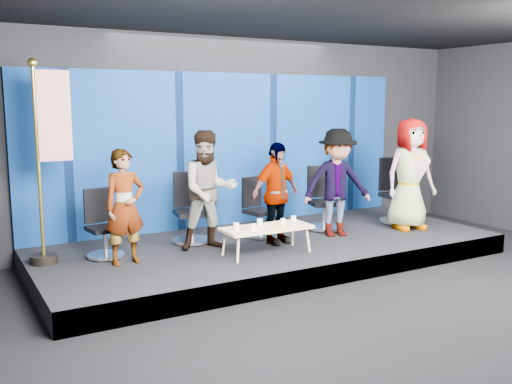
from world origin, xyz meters
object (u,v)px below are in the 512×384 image
(flag_stand, at_px, (49,157))
(panelist_b, at_px, (209,190))
(panelist_d, at_px, (337,183))
(chair_c, at_px, (259,217))
(panelist_e, at_px, (410,174))
(mug_e, at_px, (293,219))
(panelist_c, at_px, (276,193))
(coffee_table, at_px, (267,229))
(chair_a, at_px, (103,235))
(panelist_a, at_px, (125,207))
(chair_d, at_px, (323,209))
(mug_c, at_px, (260,222))
(chair_e, at_px, (396,202))
(mug_d, at_px, (283,222))
(mug_b, at_px, (253,227))
(chair_b, at_px, (191,220))
(mug_a, at_px, (236,226))

(flag_stand, bearing_deg, panelist_b, -10.30)
(panelist_b, height_order, panelist_d, panelist_b)
(chair_c, relative_size, panelist_e, 0.51)
(panelist_e, bearing_deg, flag_stand, 179.41)
(mug_e, bearing_deg, panelist_d, 16.86)
(panelist_c, distance_m, panelist_d, 1.10)
(coffee_table, bearing_deg, chair_a, 154.26)
(panelist_d, bearing_deg, panelist_a, -166.35)
(chair_d, bearing_deg, mug_c, -139.30)
(coffee_table, xyz_separation_m, mug_c, (-0.05, 0.11, 0.08))
(panelist_d, distance_m, chair_e, 1.63)
(mug_d, bearing_deg, coffee_table, 177.57)
(chair_a, xyz_separation_m, mug_c, (1.98, -0.87, 0.13))
(chair_e, relative_size, flag_stand, 0.43)
(panelist_e, bearing_deg, panelist_b, -179.57)
(chair_e, xyz_separation_m, coffee_table, (-3.07, -0.68, -0.02))
(mug_b, height_order, mug_d, mug_d)
(chair_b, height_order, mug_b, chair_b)
(chair_d, relative_size, mug_e, 12.28)
(mug_d, bearing_deg, mug_a, 176.83)
(chair_b, distance_m, flag_stand, 2.29)
(panelist_d, xyz_separation_m, mug_d, (-1.27, -0.42, -0.42))
(chair_c, bearing_deg, coffee_table, -126.56)
(chair_e, height_order, mug_b, chair_e)
(panelist_e, height_order, flag_stand, flag_stand)
(mug_c, relative_size, mug_d, 1.09)
(chair_e, bearing_deg, chair_a, -175.34)
(chair_a, distance_m, chair_d, 3.66)
(coffee_table, distance_m, flag_stand, 3.05)
(panelist_a, height_order, flag_stand, flag_stand)
(panelist_a, height_order, mug_a, panelist_a)
(coffee_table, bearing_deg, chair_b, 119.20)
(chair_e, bearing_deg, mug_a, -161.56)
(mug_b, xyz_separation_m, mug_d, (0.53, 0.09, 0.00))
(mug_c, bearing_deg, panelist_a, 167.43)
(panelist_b, distance_m, mug_b, 0.92)
(panelist_b, height_order, mug_d, panelist_b)
(chair_e, relative_size, mug_a, 11.91)
(panelist_a, xyz_separation_m, coffee_table, (1.85, -0.51, -0.40))
(panelist_d, xyz_separation_m, mug_c, (-1.58, -0.30, -0.41))
(coffee_table, bearing_deg, chair_e, 12.55)
(mug_a, bearing_deg, panelist_a, 160.85)
(flag_stand, bearing_deg, chair_e, -3.67)
(chair_b, bearing_deg, chair_a, -162.97)
(panelist_b, xyz_separation_m, panelist_d, (2.11, -0.26, -0.01))
(chair_c, xyz_separation_m, panelist_c, (0.01, -0.50, 0.45))
(chair_b, distance_m, mug_b, 1.32)
(panelist_d, height_order, mug_e, panelist_d)
(mug_d, bearing_deg, panelist_d, 18.31)
(chair_d, bearing_deg, panelist_d, -86.11)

